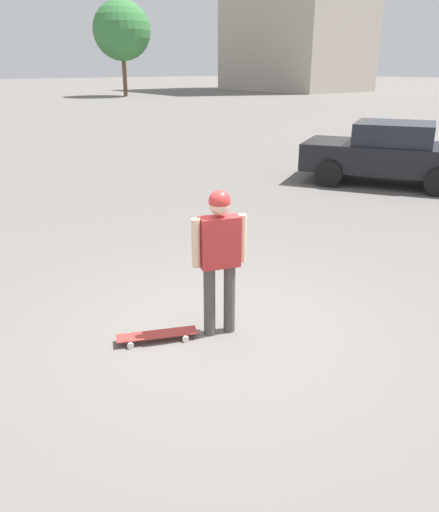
% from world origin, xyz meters
% --- Properties ---
extents(ground_plane, '(220.00, 220.00, 0.00)m').
position_xyz_m(ground_plane, '(0.00, 0.00, 0.00)').
color(ground_plane, slate).
extents(person, '(0.59, 0.32, 1.66)m').
position_xyz_m(person, '(0.00, 0.00, 1.01)').
color(person, '#4C4742').
rests_on(person, ground_plane).
extents(skateboard, '(0.89, 0.52, 0.08)m').
position_xyz_m(skateboard, '(-0.67, 0.26, 0.07)').
color(skateboard, '#A5332D').
rests_on(skateboard, ground_plane).
extents(car_parked_near, '(3.72, 4.48, 1.53)m').
position_xyz_m(car_parked_near, '(7.98, 3.56, 0.79)').
color(car_parked_near, black).
rests_on(car_parked_near, ground_plane).
extents(tree_distant, '(5.26, 5.26, 8.38)m').
position_xyz_m(tree_distant, '(19.68, 41.33, 5.74)').
color(tree_distant, brown).
rests_on(tree_distant, ground_plane).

